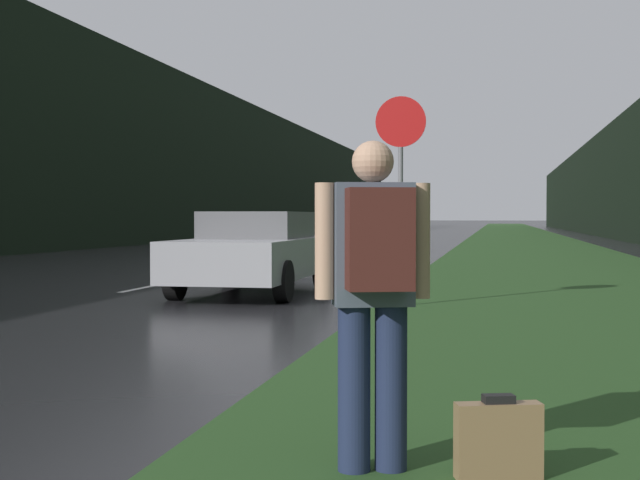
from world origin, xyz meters
name	(u,v)px	position (x,y,z in m)	size (l,w,h in m)	color
grass_verge	(527,245)	(7.51, 40.00, 0.01)	(6.00, 240.00, 0.02)	#26471E
lane_stripe_c	(154,286)	(0.00, 14.23, 0.00)	(0.12, 3.00, 0.01)	silver
lane_stripe_d	(255,265)	(0.00, 21.23, 0.00)	(0.12, 3.00, 0.01)	silver
lane_stripe_e	(310,254)	(0.00, 28.23, 0.00)	(0.12, 3.00, 0.01)	silver
treeline_far_side	(214,166)	(-10.51, 50.00, 4.32)	(2.00, 140.00, 8.63)	black
treeline_near_side	(633,179)	(13.51, 50.00, 3.33)	(2.00, 140.00, 6.66)	black
stop_sign	(401,177)	(4.89, 11.24, 1.83)	(0.71, 0.07, 2.96)	slate
hitchhiker_with_backpack	(374,283)	(5.64, 3.07, 0.95)	(0.55, 0.48, 1.65)	#1E2847
suitcase	(498,442)	(6.24, 3.08, 0.20)	(0.43, 0.23, 0.42)	olive
car_passing_near	(255,251)	(2.25, 13.10, 0.69)	(1.90, 4.64, 1.36)	#9E9EA3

